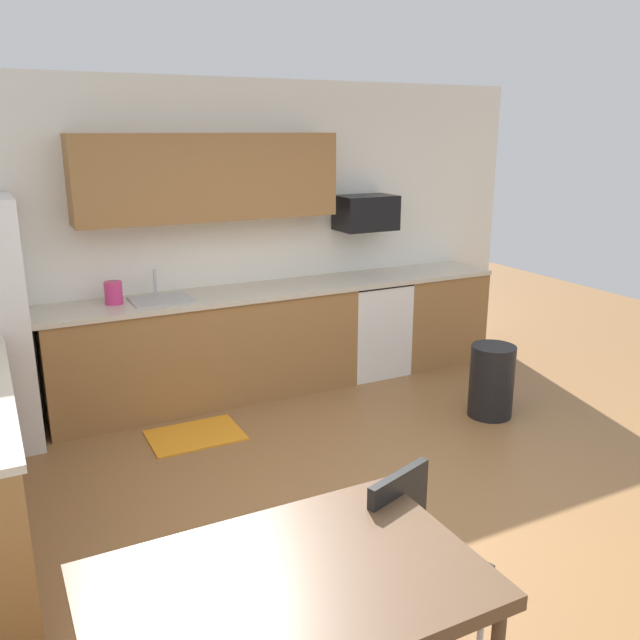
{
  "coord_description": "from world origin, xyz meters",
  "views": [
    {
      "loc": [
        -2.02,
        -2.97,
        2.28
      ],
      "look_at": [
        0.0,
        1.0,
        1.0
      ],
      "focal_mm": 37.37,
      "sensor_mm": 36.0,
      "label": 1
    }
  ],
  "objects_px": {
    "oven_range": "(369,326)",
    "dining_table": "(287,594)",
    "chair_near_table": "(417,553)",
    "kettle": "(114,294)",
    "trash_bin": "(491,381)",
    "microwave": "(366,213)"
  },
  "relations": [
    {
      "from": "chair_near_table",
      "to": "oven_range",
      "type": "bearing_deg",
      "value": 62.15
    },
    {
      "from": "oven_range",
      "to": "dining_table",
      "type": "relative_size",
      "value": 0.65
    },
    {
      "from": "dining_table",
      "to": "oven_range",
      "type": "bearing_deg",
      "value": 54.85
    },
    {
      "from": "oven_range",
      "to": "kettle",
      "type": "height_order",
      "value": "kettle"
    },
    {
      "from": "trash_bin",
      "to": "kettle",
      "type": "distance_m",
      "value": 3.13
    },
    {
      "from": "dining_table",
      "to": "trash_bin",
      "type": "relative_size",
      "value": 2.33
    },
    {
      "from": "chair_near_table",
      "to": "trash_bin",
      "type": "xyz_separation_m",
      "value": [
        2.05,
        1.86,
        -0.2
      ]
    },
    {
      "from": "oven_range",
      "to": "kettle",
      "type": "relative_size",
      "value": 4.55
    },
    {
      "from": "microwave",
      "to": "dining_table",
      "type": "xyz_separation_m",
      "value": [
        -2.41,
        -3.53,
        -0.84
      ]
    },
    {
      "from": "oven_range",
      "to": "kettle",
      "type": "bearing_deg",
      "value": 178.78
    },
    {
      "from": "oven_range",
      "to": "chair_near_table",
      "type": "height_order",
      "value": "oven_range"
    },
    {
      "from": "chair_near_table",
      "to": "kettle",
      "type": "xyz_separation_m",
      "value": [
        -0.64,
        3.28,
        0.52
      ]
    },
    {
      "from": "oven_range",
      "to": "kettle",
      "type": "xyz_separation_m",
      "value": [
        -2.35,
        0.05,
        0.56
      ]
    },
    {
      "from": "oven_range",
      "to": "trash_bin",
      "type": "height_order",
      "value": "oven_range"
    },
    {
      "from": "microwave",
      "to": "kettle",
      "type": "distance_m",
      "value": 2.4
    },
    {
      "from": "oven_range",
      "to": "dining_table",
      "type": "distance_m",
      "value": 4.2
    },
    {
      "from": "trash_bin",
      "to": "microwave",
      "type": "bearing_deg",
      "value": 103.01
    },
    {
      "from": "microwave",
      "to": "trash_bin",
      "type": "xyz_separation_m",
      "value": [
        0.34,
        -1.47,
        -1.23
      ]
    },
    {
      "from": "microwave",
      "to": "kettle",
      "type": "height_order",
      "value": "microwave"
    },
    {
      "from": "dining_table",
      "to": "trash_bin",
      "type": "height_order",
      "value": "dining_table"
    },
    {
      "from": "microwave",
      "to": "chair_near_table",
      "type": "relative_size",
      "value": 0.64
    },
    {
      "from": "dining_table",
      "to": "microwave",
      "type": "bearing_deg",
      "value": 55.63
    }
  ]
}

